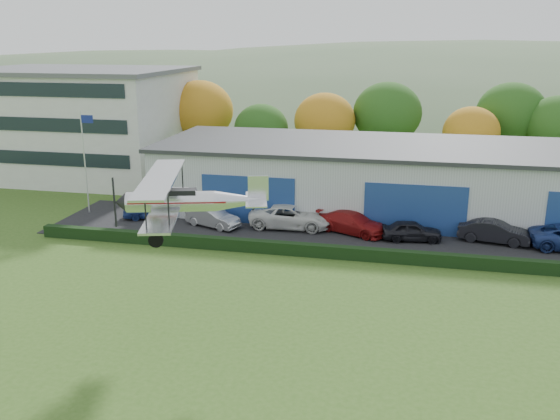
% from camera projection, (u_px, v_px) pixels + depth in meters
% --- Properties ---
extents(ground, '(300.00, 300.00, 0.00)m').
position_uv_depth(ground, '(274.00, 408.00, 22.39)').
color(ground, '#35561B').
rests_on(ground, ground).
extents(apron, '(48.00, 9.00, 0.05)m').
position_uv_depth(apron, '(384.00, 237.00, 41.46)').
color(apron, black).
rests_on(apron, ground).
extents(hedge, '(46.00, 0.60, 0.80)m').
position_uv_depth(hedge, '(380.00, 255.00, 36.85)').
color(hedge, black).
rests_on(hedge, ground).
extents(hangar, '(40.60, 12.60, 5.30)m').
position_uv_depth(hangar, '(416.00, 179.00, 46.85)').
color(hangar, '#B2B7BC').
rests_on(hangar, ground).
extents(office_block, '(20.60, 15.60, 10.40)m').
position_uv_depth(office_block, '(79.00, 122.00, 59.52)').
color(office_block, silver).
rests_on(office_block, ground).
extents(flagpole, '(1.05, 0.10, 8.00)m').
position_uv_depth(flagpole, '(85.00, 153.00, 45.78)').
color(flagpole, silver).
rests_on(flagpole, ground).
extents(tree_belt, '(75.70, 13.22, 10.12)m').
position_uv_depth(tree_belt, '(375.00, 119.00, 58.74)').
color(tree_belt, '#3D2614').
rests_on(tree_belt, ground).
extents(distant_hills, '(430.00, 196.00, 56.00)m').
position_uv_depth(distant_hills, '(376.00, 140.00, 158.23)').
color(distant_hills, '#4C6642').
rests_on(distant_hills, ground).
extents(car_0, '(4.47, 3.20, 1.41)m').
position_uv_depth(car_0, '(151.00, 209.00, 45.54)').
color(car_0, navy).
rests_on(car_0, apron).
extents(car_1, '(4.42, 2.85, 1.38)m').
position_uv_depth(car_1, '(213.00, 217.00, 43.40)').
color(car_1, silver).
rests_on(car_1, apron).
extents(car_2, '(6.04, 2.91, 1.66)m').
position_uv_depth(car_2, '(291.00, 216.00, 43.16)').
color(car_2, silver).
rests_on(car_2, apron).
extents(car_3, '(5.50, 3.99, 1.48)m').
position_uv_depth(car_3, '(352.00, 223.00, 42.01)').
color(car_3, maroon).
rests_on(car_3, apron).
extents(car_4, '(4.19, 2.15, 1.37)m').
position_uv_depth(car_4, '(412.00, 231.00, 40.45)').
color(car_4, black).
rests_on(car_4, apron).
extents(car_5, '(4.85, 2.44, 1.53)m').
position_uv_depth(car_5, '(494.00, 231.00, 40.07)').
color(car_5, black).
rests_on(car_5, apron).
extents(biplane, '(6.96, 7.89, 2.95)m').
position_uv_depth(biplane, '(184.00, 199.00, 26.62)').
color(biplane, silver).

